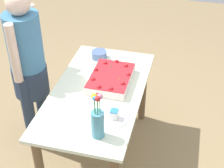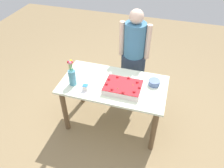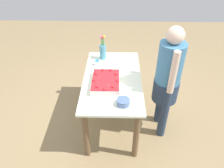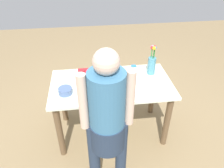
{
  "view_description": "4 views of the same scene",
  "coord_description": "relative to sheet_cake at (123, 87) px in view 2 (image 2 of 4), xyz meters",
  "views": [
    {
      "loc": [
        -2.15,
        -0.67,
        2.45
      ],
      "look_at": [
        0.03,
        -0.11,
        0.81
      ],
      "focal_mm": 55.0,
      "sensor_mm": 36.0,
      "label": 1
    },
    {
      "loc": [
        0.59,
        -2.07,
        2.55
      ],
      "look_at": [
        0.0,
        -0.08,
        0.81
      ],
      "focal_mm": 35.0,
      "sensor_mm": 36.0,
      "label": 2
    },
    {
      "loc": [
        2.28,
        0.05,
        2.34
      ],
      "look_at": [
        0.15,
        -0.0,
        0.76
      ],
      "focal_mm": 35.0,
      "sensor_mm": 36.0,
      "label": 3
    },
    {
      "loc": [
        0.25,
        2.01,
        2.13
      ],
      "look_at": [
        -0.0,
        0.04,
        0.76
      ],
      "focal_mm": 35.0,
      "sensor_mm": 36.0,
      "label": 4
    }
  ],
  "objects": [
    {
      "name": "flower_vase",
      "position": [
        -0.64,
        -0.07,
        0.09
      ],
      "size": [
        0.09,
        0.09,
        0.36
      ],
      "color": "teal",
      "rests_on": "dining_table"
    },
    {
      "name": "sheet_cake",
      "position": [
        0.0,
        0.0,
        0.0
      ],
      "size": [
        0.46,
        0.33,
        0.1
      ],
      "color": "white",
      "rests_on": "dining_table"
    },
    {
      "name": "cake_knife",
      "position": [
        -0.45,
        0.15,
        -0.04
      ],
      "size": [
        0.1,
        0.18,
        0.0
      ],
      "primitive_type": "cube",
      "rotation": [
        0.0,
        0.0,
        1.1
      ],
      "color": "silver",
      "rests_on": "dining_table"
    },
    {
      "name": "serving_plate_with_slice",
      "position": [
        -0.44,
        -0.14,
        -0.02
      ],
      "size": [
        0.21,
        0.21,
        0.08
      ],
      "color": "white",
      "rests_on": "dining_table"
    },
    {
      "name": "person_standing",
      "position": [
        -0.02,
        0.74,
        0.07
      ],
      "size": [
        0.45,
        0.31,
        1.49
      ],
      "rotation": [
        0.0,
        0.0,
        -1.57
      ],
      "color": "#26354C",
      "rests_on": "ground_plane"
    },
    {
      "name": "dining_table",
      "position": [
        -0.14,
        0.08,
        -0.18
      ],
      "size": [
        1.36,
        0.73,
        0.75
      ],
      "color": "white",
      "rests_on": "ground_plane"
    },
    {
      "name": "fruit_bowl",
      "position": [
        0.36,
        0.21,
        -0.01
      ],
      "size": [
        0.14,
        0.14,
        0.07
      ],
      "primitive_type": "cylinder",
      "color": "#506798",
      "rests_on": "dining_table"
    },
    {
      "name": "ground_plane",
      "position": [
        -0.14,
        0.08,
        -0.79
      ],
      "size": [
        8.0,
        8.0,
        0.0
      ],
      "primitive_type": "plane",
      "color": "#8D7550"
    }
  ]
}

